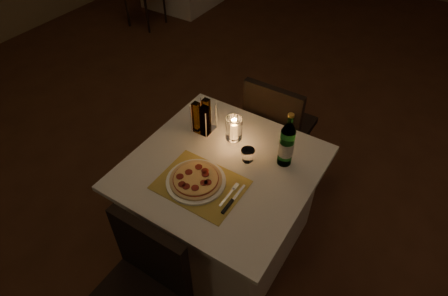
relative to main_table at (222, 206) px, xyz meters
The scene contains 13 objects.
floor 0.46m from the main_table, 45.88° to the left, with size 8.00×10.00×0.02m, color #4B2818.
main_table is the anchor object (origin of this frame).
chair_near 0.74m from the main_table, 90.00° to the right, with size 0.42×0.42×0.90m.
chair_far 0.74m from the main_table, 90.00° to the left, with size 0.42×0.42×0.90m.
placemat 0.41m from the main_table, 96.34° to the right, with size 0.45×0.34×0.00m, color gold.
plate 0.42m from the main_table, 105.52° to the right, with size 0.32×0.32×0.01m, color white.
pizza 0.44m from the main_table, 105.51° to the right, with size 0.28×0.28×0.02m.
fork 0.43m from the main_table, 45.27° to the right, with size 0.02×0.18×0.00m.
knife 0.46m from the main_table, 49.01° to the right, with size 0.02×0.22×0.01m.
tumbler 0.43m from the main_table, 48.95° to the left, with size 0.08×0.08×0.08m, color white, non-canonical shape.
water_bottle 0.61m from the main_table, 36.86° to the left, with size 0.08×0.08×0.34m.
hurricane_candle 0.51m from the main_table, 102.14° to the left, with size 0.10×0.10×0.19m.
cruet_caddy 0.57m from the main_table, 143.54° to the left, with size 0.12×0.12×0.21m.
Camera 1 is at (0.60, -1.40, 2.25)m, focal length 30.00 mm.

